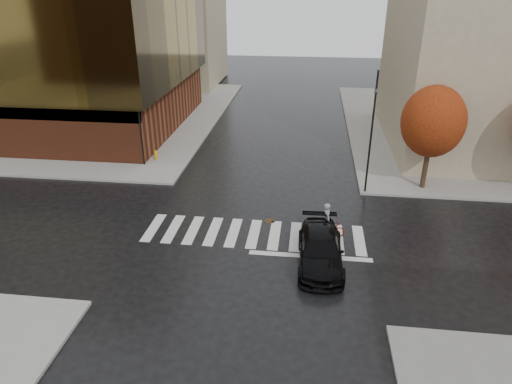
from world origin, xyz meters
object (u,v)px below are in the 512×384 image
sedan (320,249)px  traffic_light_ne (372,125)px  cyclist (328,226)px  fire_hydrant (156,155)px  traffic_light_nw (139,114)px

sedan → traffic_light_ne: bearing=69.0°
traffic_light_ne → cyclist: bearing=57.2°
fire_hydrant → traffic_light_nw: bearing=-118.9°
cyclist → traffic_light_ne: size_ratio=0.26×
cyclist → fire_hydrant: 15.45m
cyclist → traffic_light_ne: 7.23m
sedan → cyclist: 2.47m
sedan → cyclist: size_ratio=2.63×
traffic_light_ne → sedan: bearing=61.3°
cyclist → fire_hydrant: size_ratio=2.72×
sedan → fire_hydrant: (-11.89, 11.80, -0.20)m
sedan → traffic_light_nw: (-12.45, 10.80, 3.07)m
traffic_light_nw → fire_hydrant: traffic_light_nw is taller
fire_hydrant → sedan: bearing=-44.8°
traffic_light_nw → traffic_light_ne: size_ratio=0.88×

